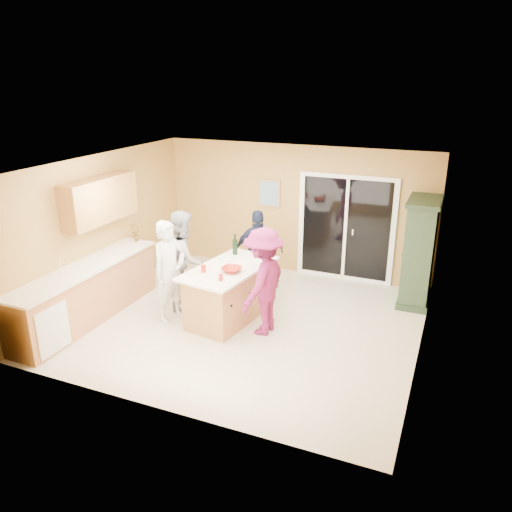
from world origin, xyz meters
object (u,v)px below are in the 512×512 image
at_px(kitchen_island, 229,295).
at_px(green_hutch, 419,253).
at_px(woman_white, 170,272).
at_px(woman_grey, 184,259).
at_px(woman_magenta, 263,282).
at_px(woman_navy, 259,251).

relative_size(kitchen_island, green_hutch, 0.98).
xyz_separation_m(woman_white, woman_grey, (-0.08, 0.58, 0.01)).
xyz_separation_m(kitchen_island, woman_magenta, (0.69, -0.22, 0.43)).
height_order(kitchen_island, woman_navy, woman_navy).
bearing_deg(woman_magenta, woman_grey, -98.51).
relative_size(woman_white, woman_navy, 1.10).
relative_size(green_hutch, woman_magenta, 1.11).
height_order(woman_white, woman_magenta, woman_magenta).
relative_size(woman_grey, woman_magenta, 1.01).
relative_size(kitchen_island, woman_magenta, 1.08).
relative_size(kitchen_island, woman_navy, 1.19).
bearing_deg(woman_grey, kitchen_island, -129.20).
distance_m(woman_white, woman_grey, 0.59).
xyz_separation_m(woman_white, woman_navy, (0.86, 1.68, -0.08)).
distance_m(green_hutch, woman_navy, 2.86).
xyz_separation_m(woman_grey, woman_magenta, (1.64, -0.39, -0.00)).
height_order(green_hutch, woman_navy, green_hutch).
height_order(green_hutch, woman_white, green_hutch).
bearing_deg(green_hutch, woman_magenta, -135.24).
xyz_separation_m(woman_white, woman_magenta, (1.56, 0.19, 0.00)).
distance_m(kitchen_island, green_hutch, 3.39).
relative_size(woman_navy, woman_magenta, 0.91).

